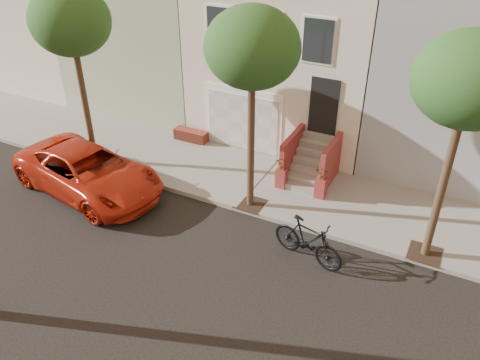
% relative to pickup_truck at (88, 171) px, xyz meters
% --- Properties ---
extents(ground, '(90.00, 90.00, 0.00)m').
position_rel_pickup_truck_xyz_m(ground, '(4.34, -2.34, -0.78)').
color(ground, black).
rests_on(ground, ground).
extents(sidewalk, '(40.00, 3.70, 0.15)m').
position_rel_pickup_truck_xyz_m(sidewalk, '(4.34, 3.01, -0.70)').
color(sidewalk, gray).
rests_on(sidewalk, ground).
extents(house_row, '(33.10, 11.70, 7.00)m').
position_rel_pickup_truck_xyz_m(house_row, '(4.35, 8.85, 2.87)').
color(house_row, beige).
rests_on(house_row, sidewalk).
extents(tree_left, '(2.70, 2.57, 6.30)m').
position_rel_pickup_truck_xyz_m(tree_left, '(-1.16, 1.56, 4.48)').
color(tree_left, '#2D2116').
rests_on(tree_left, sidewalk).
extents(tree_mid, '(2.70, 2.57, 6.30)m').
position_rel_pickup_truck_xyz_m(tree_mid, '(5.34, 1.56, 4.48)').
color(tree_mid, '#2D2116').
rests_on(tree_mid, sidewalk).
extents(tree_right, '(2.70, 2.57, 6.30)m').
position_rel_pickup_truck_xyz_m(tree_right, '(10.84, 1.56, 4.48)').
color(tree_right, '#2D2116').
rests_on(tree_right, sidewalk).
extents(pickup_truck, '(5.95, 3.48, 1.56)m').
position_rel_pickup_truck_xyz_m(pickup_truck, '(0.00, 0.00, 0.00)').
color(pickup_truck, red).
rests_on(pickup_truck, ground).
extents(motorcycle, '(2.30, 1.15, 1.33)m').
position_rel_pickup_truck_xyz_m(motorcycle, '(7.86, -0.01, -0.11)').
color(motorcycle, black).
rests_on(motorcycle, ground).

